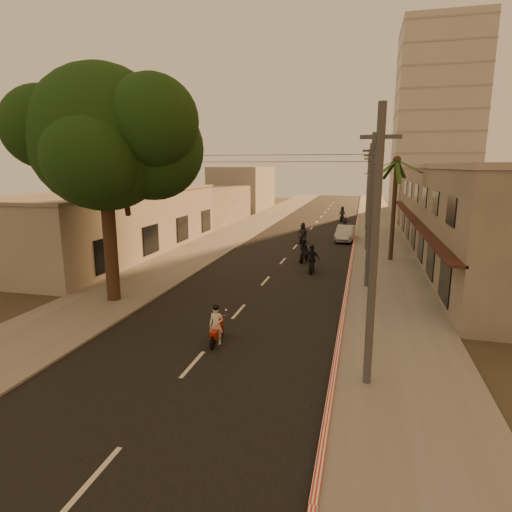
% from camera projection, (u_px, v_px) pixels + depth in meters
% --- Properties ---
extents(ground, '(160.00, 160.00, 0.00)m').
position_uv_depth(ground, '(226.00, 326.00, 19.51)').
color(ground, '#383023').
rests_on(ground, ground).
extents(road, '(10.00, 140.00, 0.02)m').
position_uv_depth(road, '(295.00, 247.00, 38.48)').
color(road, black).
rests_on(road, ground).
extents(sidewalk_right, '(5.00, 140.00, 0.12)m').
position_uv_depth(sidewalk_right, '(382.00, 250.00, 36.68)').
color(sidewalk_right, slate).
rests_on(sidewalk_right, ground).
extents(sidewalk_left, '(5.00, 140.00, 0.12)m').
position_uv_depth(sidewalk_left, '(216.00, 243.00, 40.27)').
color(sidewalk_left, slate).
rests_on(sidewalk_left, ground).
extents(curb_stripe, '(0.20, 60.00, 0.20)m').
position_uv_depth(curb_stripe, '(351.00, 261.00, 32.50)').
color(curb_stripe, red).
rests_on(curb_stripe, ground).
extents(shophouse_row, '(8.80, 34.20, 7.30)m').
position_uv_depth(shophouse_row, '(474.00, 213.00, 32.50)').
color(shophouse_row, gray).
rests_on(shophouse_row, ground).
extents(left_building, '(8.20, 24.20, 5.20)m').
position_uv_depth(left_building, '(118.00, 222.00, 35.60)').
color(left_building, gray).
rests_on(left_building, ground).
extents(distant_tower, '(12.10, 12.10, 28.00)m').
position_uv_depth(distant_tower, '(436.00, 121.00, 65.93)').
color(distant_tower, '#B7B5B2').
rests_on(distant_tower, ground).
extents(broadleaf_tree, '(9.60, 8.70, 12.10)m').
position_uv_depth(broadleaf_tree, '(111.00, 139.00, 21.37)').
color(broadleaf_tree, black).
rests_on(broadleaf_tree, ground).
extents(palm_tree, '(5.00, 5.00, 8.20)m').
position_uv_depth(palm_tree, '(396.00, 166.00, 31.30)').
color(palm_tree, black).
rests_on(palm_tree, ground).
extents(utility_poles, '(1.20, 48.26, 9.00)m').
position_uv_depth(utility_poles, '(370.00, 174.00, 35.66)').
color(utility_poles, '#38383A').
rests_on(utility_poles, ground).
extents(filler_right, '(8.00, 14.00, 6.00)m').
position_uv_depth(filler_right, '(426.00, 197.00, 58.24)').
color(filler_right, gray).
rests_on(filler_right, ground).
extents(filler_left_near, '(8.00, 14.00, 4.40)m').
position_uv_depth(filler_left_near, '(204.00, 205.00, 54.66)').
color(filler_left_near, gray).
rests_on(filler_left_near, ground).
extents(filler_left_far, '(8.00, 14.00, 7.00)m').
position_uv_depth(filler_left_far, '(243.00, 188.00, 71.47)').
color(filler_left_far, gray).
rests_on(filler_left_far, ground).
extents(scooter_red, '(0.68, 1.76, 1.73)m').
position_uv_depth(scooter_red, '(216.00, 326.00, 17.42)').
color(scooter_red, black).
rests_on(scooter_red, ground).
extents(scooter_mid_a, '(1.06, 1.86, 1.84)m').
position_uv_depth(scooter_mid_a, '(304.00, 251.00, 32.23)').
color(scooter_mid_a, black).
rests_on(scooter_mid_a, ground).
extents(scooter_mid_b, '(1.15, 1.98, 1.95)m').
position_uv_depth(scooter_mid_b, '(312.00, 260.00, 29.19)').
color(scooter_mid_b, black).
rests_on(scooter_mid_b, ground).
extents(scooter_far_a, '(1.03, 2.00, 1.97)m').
position_uv_depth(scooter_far_a, '(303.00, 234.00, 40.21)').
color(scooter_far_a, black).
rests_on(scooter_far_a, ground).
extents(scooter_far_b, '(1.58, 1.72, 1.81)m').
position_uv_depth(scooter_far_b, '(345.00, 227.00, 45.47)').
color(scooter_far_b, black).
rests_on(scooter_far_b, ground).
extents(parked_car, '(2.16, 4.71, 1.49)m').
position_uv_depth(parked_car, '(345.00, 233.00, 41.46)').
color(parked_car, '#A4A6AC').
rests_on(parked_car, ground).
extents(scooter_far_c, '(0.92, 2.01, 1.98)m').
position_uv_depth(scooter_far_c, '(342.00, 215.00, 56.13)').
color(scooter_far_c, black).
rests_on(scooter_far_c, ground).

